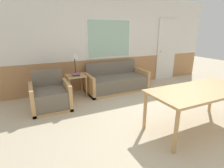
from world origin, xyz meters
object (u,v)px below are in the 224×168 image
side_table (76,79)px  dining_table (200,93)px  couch (116,82)px  armchair (51,97)px  table_lamp (75,57)px

side_table → dining_table: size_ratio=0.31×
side_table → couch: bearing=-2.3°
couch → dining_table: bearing=-81.0°
couch → side_table: (-1.19, 0.05, 0.22)m
armchair → dining_table: size_ratio=0.44×
couch → armchair: (-1.91, -0.45, 0.01)m
dining_table → side_table: bearing=122.0°
armchair → table_lamp: bearing=33.3°
armchair → table_lamp: size_ratio=1.41×
armchair → side_table: 0.91m
side_table → table_lamp: (0.02, 0.09, 0.59)m
armchair → table_lamp: (0.75, 0.59, 0.80)m
couch → table_lamp: (-1.16, 0.13, 0.81)m
couch → side_table: size_ratio=3.04×
armchair → side_table: armchair is taller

